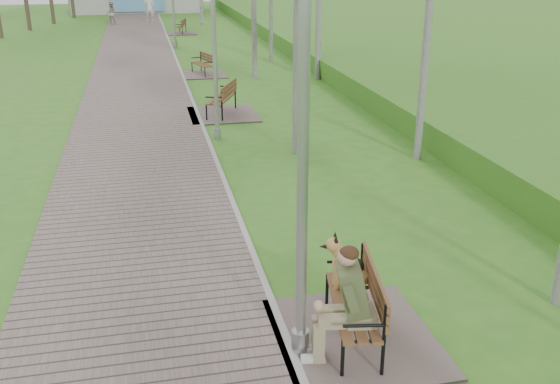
{
  "coord_description": "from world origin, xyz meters",
  "views": [
    {
      "loc": [
        -1.49,
        -1.74,
        4.53
      ],
      "look_at": [
        0.36,
        6.67,
        1.19
      ],
      "focal_mm": 40.0,
      "sensor_mm": 36.0,
      "label": 1
    }
  ],
  "objects": [
    {
      "name": "walkway",
      "position": [
        -1.75,
        21.5,
        0.02
      ],
      "size": [
        3.5,
        67.0,
        0.04
      ],
      "primitive_type": "cube",
      "color": "#6A5956",
      "rests_on": "ground"
    },
    {
      "name": "kerb",
      "position": [
        0.0,
        21.5,
        0.03
      ],
      "size": [
        0.1,
        67.0,
        0.05
      ],
      "primitive_type": "cube",
      "color": "#999993",
      "rests_on": "ground"
    },
    {
      "name": "embankment",
      "position": [
        12.0,
        20.0,
        0.0
      ],
      "size": [
        14.0,
        70.0,
        1.6
      ],
      "primitive_type": "cube",
      "color": "#538D2A",
      "rests_on": "ground"
    },
    {
      "name": "bench_main",
      "position": [
        0.74,
        4.45,
        0.48
      ],
      "size": [
        1.94,
        2.16,
        1.7
      ],
      "color": "#6A5956",
      "rests_on": "ground"
    },
    {
      "name": "bench_second",
      "position": [
        0.69,
        16.15,
        0.23
      ],
      "size": [
        1.96,
        2.18,
        1.2
      ],
      "color": "#6A5956",
      "rests_on": "ground"
    },
    {
      "name": "bench_third",
      "position": [
        0.8,
        22.59,
        0.19
      ],
      "size": [
        1.65,
        1.83,
        1.01
      ],
      "color": "#6A5956",
      "rests_on": "ground"
    },
    {
      "name": "bench_far",
      "position": [
        0.87,
        35.88,
        0.19
      ],
      "size": [
        1.65,
        1.84,
        1.01
      ],
      "color": "#6A5956",
      "rests_on": "ground"
    },
    {
      "name": "lamp_post_near",
      "position": [
        0.1,
        4.36,
        2.57
      ],
      "size": [
        0.21,
        0.21,
        5.5
      ],
      "color": "#9D9FA5",
      "rests_on": "ground"
    },
    {
      "name": "lamp_post_second",
      "position": [
        0.27,
        13.72,
        2.25
      ],
      "size": [
        0.19,
        0.19,
        4.81
      ],
      "color": "#9D9FA5",
      "rests_on": "ground"
    },
    {
      "name": "pedestrian_near",
      "position": [
        -0.74,
        42.54,
        0.96
      ],
      "size": [
        0.75,
        0.54,
        1.91
      ],
      "primitive_type": "imported",
      "rotation": [
        0.0,
        0.0,
        3.03
      ],
      "color": "silver",
      "rests_on": "ground"
    },
    {
      "name": "pedestrian_far",
      "position": [
        -3.2,
        41.37,
        0.73
      ],
      "size": [
        0.77,
        0.64,
        1.45
      ],
      "primitive_type": "imported",
      "rotation": [
        0.0,
        0.0,
        3.01
      ],
      "color": "#9D9489",
      "rests_on": "ground"
    }
  ]
}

